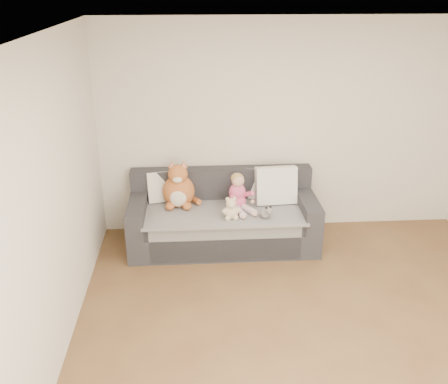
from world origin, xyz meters
name	(u,v)px	position (x,y,z in m)	size (l,w,h in m)	color
room_shell	(329,197)	(0.00, 0.42, 1.30)	(5.00, 5.00, 5.00)	brown
sofa	(223,220)	(-0.78, 2.06, 0.31)	(2.20, 0.94, 0.85)	#2C2B31
cushion_left	(164,186)	(-1.47, 2.32, 0.66)	(0.44, 0.27, 0.39)	silver
cushion_right_back	(261,185)	(-0.30, 2.28, 0.66)	(0.44, 0.36, 0.38)	silver
cushion_right_front	(276,185)	(-0.14, 2.16, 0.70)	(0.50, 0.26, 0.46)	silver
toddler	(239,194)	(-0.60, 2.01, 0.65)	(0.32, 0.44, 0.44)	#E55179
plush_cat	(179,189)	(-1.29, 2.16, 0.68)	(0.46, 0.39, 0.58)	#AF5226
teddy_bear	(231,210)	(-0.70, 1.75, 0.58)	(0.21, 0.16, 0.27)	beige
plush_cow	(266,212)	(-0.31, 1.75, 0.54)	(0.14, 0.20, 0.17)	white
sippy_cup	(228,214)	(-0.74, 1.74, 0.54)	(0.10, 0.09, 0.12)	#5B328A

